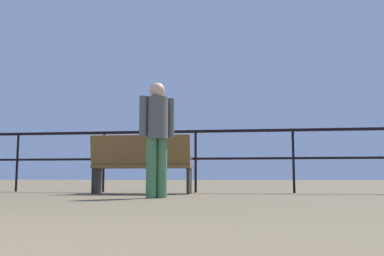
# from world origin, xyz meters

# --- Properties ---
(pier_railing) EXTENTS (25.87, 0.05, 1.12)m
(pier_railing) POSITION_xyz_m (0.00, 7.05, 0.82)
(pier_railing) COLOR black
(pier_railing) RESTS_ON ground_plane
(bench_near_left) EXTENTS (1.67, 0.64, 0.97)m
(bench_near_left) POSITION_xyz_m (0.04, 6.37, 0.53)
(bench_near_left) COLOR brown
(bench_near_left) RESTS_ON ground_plane
(person_by_bench) EXTENTS (0.44, 0.33, 1.58)m
(person_by_bench) POSITION_xyz_m (0.58, 5.12, 0.91)
(person_by_bench) COLOR #40774A
(person_by_bench) RESTS_ON ground_plane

